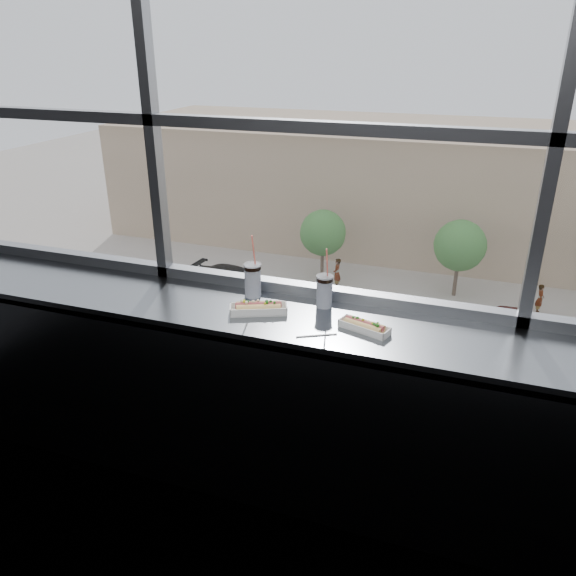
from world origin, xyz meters
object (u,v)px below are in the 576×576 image
(soda_cup_right, at_px, (324,290))
(tree_left, at_px, (323,233))
(car_far_b, at_px, (521,318))
(tree_center, at_px, (460,246))
(car_near_c, at_px, (423,394))
(pedestrian_a, at_px, (337,270))
(hotdog_tray_right, at_px, (364,326))
(soda_cup_left, at_px, (253,278))
(car_far_a, at_px, (235,277))
(pedestrian_c, at_px, (541,296))
(hotdog_tray_left, at_px, (258,308))
(car_near_b, at_px, (258,361))
(wrapper, at_px, (243,309))
(loose_straw, at_px, (317,335))

(soda_cup_right, distance_m, tree_left, 30.61)
(car_far_b, xyz_separation_m, tree_center, (-3.35, 4.00, 2.02))
(car_near_c, relative_size, pedestrian_a, 2.56)
(hotdog_tray_right, relative_size, soda_cup_left, 0.74)
(soda_cup_right, bearing_deg, hotdog_tray_right, -37.49)
(car_far_a, bearing_deg, pedestrian_c, -74.03)
(pedestrian_a, bearing_deg, tree_center, 99.99)
(car_far_a, height_order, pedestrian_c, car_far_a)
(pedestrian_c, bearing_deg, soda_cup_left, 169.84)
(hotdog_tray_left, distance_m, car_near_c, 19.74)
(hotdog_tray_right, xyz_separation_m, soda_cup_left, (-0.66, 0.20, 0.08))
(soda_cup_left, height_order, pedestrian_c, soda_cup_left)
(pedestrian_a, bearing_deg, car_far_b, 74.13)
(soda_cup_right, height_order, car_near_b, soda_cup_right)
(pedestrian_c, xyz_separation_m, tree_center, (-4.41, 0.89, 2.01))
(tree_center, bearing_deg, hotdog_tray_right, -89.62)
(car_far_a, relative_size, pedestrian_a, 2.84)
(soda_cup_left, xyz_separation_m, car_far_a, (-11.39, 24.12, -11.11))
(car_far_b, height_order, pedestrian_c, pedestrian_c)
(car_near_b, xyz_separation_m, tree_center, (7.19, 12.00, 1.91))
(car_near_b, height_order, tree_left, tree_left)
(soda_cup_left, distance_m, car_near_b, 20.68)
(hotdog_tray_left, height_order, car_far_a, hotdog_tray_left)
(hotdog_tray_right, xyz_separation_m, tree_center, (-0.19, 28.31, -9.09))
(hotdog_tray_left, height_order, pedestrian_c, hotdog_tray_left)
(car_near_b, relative_size, pedestrian_c, 3.23)
(hotdog_tray_left, xyz_separation_m, soda_cup_left, (-0.11, 0.19, 0.08))
(car_near_c, height_order, pedestrian_c, pedestrian_c)
(hotdog_tray_right, xyz_separation_m, wrapper, (-0.64, -0.00, -0.01))
(car_near_c, distance_m, pedestrian_c, 12.10)
(hotdog_tray_right, distance_m, car_far_a, 29.29)
(hotdog_tray_left, bearing_deg, soda_cup_left, 96.89)
(hotdog_tray_left, bearing_deg, tree_left, 81.84)
(wrapper, bearing_deg, tree_left, 104.64)
(hotdog_tray_right, bearing_deg, car_near_c, 109.74)
(wrapper, distance_m, tree_left, 30.67)
(soda_cup_left, xyz_separation_m, wrapper, (0.02, -0.20, -0.09))
(tree_left, bearing_deg, soda_cup_left, -75.30)
(pedestrian_c, distance_m, tree_center, 4.92)
(car_far_a, height_order, tree_left, tree_left)
(tree_center, bearing_deg, hotdog_tray_left, -90.74)
(wrapper, xyz_separation_m, car_far_a, (-11.42, 24.32, -11.02))
(car_far_a, distance_m, pedestrian_c, 16.57)
(hotdog_tray_left, bearing_deg, loose_straw, -44.49)
(soda_cup_left, bearing_deg, soda_cup_right, 0.04)
(car_near_b, distance_m, tree_center, 14.12)
(soda_cup_right, distance_m, car_far_b, 26.80)
(car_far_b, distance_m, tree_center, 5.60)
(hotdog_tray_left, xyz_separation_m, car_near_c, (-0.02, 16.30, -11.13))
(car_far_b, relative_size, car_near_b, 0.90)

